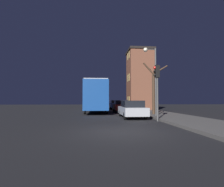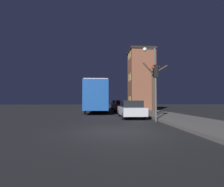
# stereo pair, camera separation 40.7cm
# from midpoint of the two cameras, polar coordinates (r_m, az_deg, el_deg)

# --- Properties ---
(ground_plane) EXTENTS (120.00, 120.00, 0.00)m
(ground_plane) POSITION_cam_midpoint_polar(r_m,az_deg,el_deg) (8.60, 3.19, -12.23)
(ground_plane) COLOR black
(sidewalk) EXTENTS (3.84, 60.00, 0.17)m
(sidewalk) POSITION_cam_midpoint_polar(r_m,az_deg,el_deg) (10.54, 33.07, -9.56)
(sidewalk) COLOR #514F4C
(sidewalk) RESTS_ON ground
(brick_building) EXTENTS (3.78, 4.17, 9.07)m
(brick_building) POSITION_cam_midpoint_polar(r_m,az_deg,el_deg) (27.08, 9.89, 4.57)
(brick_building) COLOR brown
(brick_building) RESTS_ON sidewalk
(streetlamp) EXTENTS (1.16, 0.38, 6.02)m
(streetlamp) POSITION_cam_midpoint_polar(r_m,az_deg,el_deg) (15.96, 13.57, 7.29)
(streetlamp) COLOR #4C4C4C
(streetlamp) RESTS_ON sidewalk
(traffic_light) EXTENTS (0.43, 0.24, 4.05)m
(traffic_light) POSITION_cam_midpoint_polar(r_m,az_deg,el_deg) (13.00, 14.81, 4.07)
(traffic_light) COLOR #4C4C4C
(traffic_light) RESTS_ON ground
(bare_tree) EXTENTS (2.43, 1.75, 5.05)m
(bare_tree) POSITION_cam_midpoint_polar(r_m,az_deg,el_deg) (17.51, 14.04, 1.96)
(bare_tree) COLOR #473323
(bare_tree) RESTS_ON sidewalk
(bus) EXTENTS (2.60, 11.65, 3.76)m
(bus) POSITION_cam_midpoint_polar(r_m,az_deg,el_deg) (23.04, -4.43, -0.48)
(bus) COLOR #194793
(bus) RESTS_ON ground
(car_near_lane) EXTENTS (1.84, 4.57, 1.48)m
(car_near_lane) POSITION_cam_midpoint_polar(r_m,az_deg,el_deg) (15.19, 6.95, -5.03)
(car_near_lane) COLOR #B7BABF
(car_near_lane) RESTS_ON ground
(car_mid_lane) EXTENTS (1.76, 3.81, 1.53)m
(car_mid_lane) POSITION_cam_midpoint_polar(r_m,az_deg,el_deg) (22.56, 3.59, -4.05)
(car_mid_lane) COLOR #B21E19
(car_mid_lane) RESTS_ON ground
(car_far_lane) EXTENTS (1.76, 4.49, 1.55)m
(car_far_lane) POSITION_cam_midpoint_polar(r_m,az_deg,el_deg) (30.14, 1.96, -3.59)
(car_far_lane) COLOR navy
(car_far_lane) RESTS_ON ground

